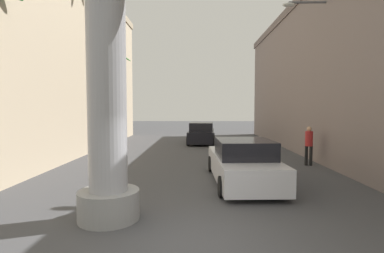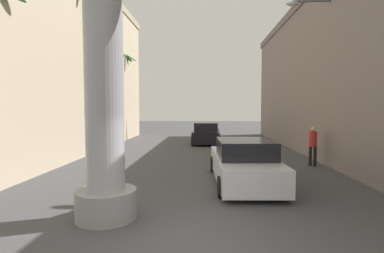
{
  "view_description": "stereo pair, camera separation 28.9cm",
  "coord_description": "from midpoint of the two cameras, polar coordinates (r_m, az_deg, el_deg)",
  "views": [
    {
      "loc": [
        0.16,
        -5.51,
        2.65
      ],
      "look_at": [
        0.0,
        4.05,
        2.05
      ],
      "focal_mm": 28.0,
      "sensor_mm": 36.0,
      "label": 1
    },
    {
      "loc": [
        0.45,
        -5.5,
        2.65
      ],
      "look_at": [
        0.0,
        4.05,
        2.05
      ],
      "focal_mm": 28.0,
      "sensor_mm": 36.0,
      "label": 2
    }
  ],
  "objects": [
    {
      "name": "street_lamp",
      "position": [
        15.08,
        25.21,
        10.37
      ],
      "size": [
        2.4,
        0.28,
        7.53
      ],
      "color": "#59595E",
      "rests_on": "ground"
    },
    {
      "name": "pedestrian_mid_right",
      "position": [
        14.68,
        22.57,
        -2.94
      ],
      "size": [
        0.46,
        0.46,
        1.8
      ],
      "color": "black",
      "rests_on": "ground"
    },
    {
      "name": "palm_tree_near_right",
      "position": [
        12.66,
        31.37,
        18.11
      ],
      "size": [
        3.44,
        3.26,
        8.89
      ],
      "color": "brown",
      "rests_on": "ground"
    },
    {
      "name": "neon_sign_pole",
      "position": [
        7.5,
        -15.44,
        17.71
      ],
      "size": [
        2.75,
        1.43,
        10.51
      ],
      "color": "#9E9EA3",
      "rests_on": "ground"
    },
    {
      "name": "car_lead",
      "position": [
        10.76,
        10.56,
        -6.89
      ],
      "size": [
        2.26,
        5.24,
        1.56
      ],
      "color": "black",
      "rests_on": "ground"
    },
    {
      "name": "building_left",
      "position": [
        20.54,
        -28.71,
        10.69
      ],
      "size": [
        8.42,
        23.64,
        10.67
      ],
      "color": "#C6B293",
      "rests_on": "ground"
    },
    {
      "name": "palm_tree_far_left",
      "position": [
        25.23,
        -12.6,
        7.4
      ],
      "size": [
        2.2,
        2.35,
        7.1
      ],
      "color": "brown",
      "rests_on": "ground"
    },
    {
      "name": "ground_plane",
      "position": [
        15.73,
        1.55,
        -6.12
      ],
      "size": [
        88.88,
        88.88,
        0.0
      ],
      "primitive_type": "plane",
      "color": "#424244"
    },
    {
      "name": "pedestrian_far_left",
      "position": [
        20.97,
        -14.79,
        -1.26
      ],
      "size": [
        0.48,
        0.48,
        1.59
      ],
      "color": "black",
      "rests_on": "ground"
    },
    {
      "name": "car_far",
      "position": [
        22.44,
        3.19,
        -1.32
      ],
      "size": [
        2.18,
        4.67,
        1.56
      ],
      "color": "black",
      "rests_on": "ground"
    },
    {
      "name": "palm_tree_mid_left",
      "position": [
        17.6,
        -21.0,
        15.24
      ],
      "size": [
        3.3,
        3.11,
        9.64
      ],
      "color": "brown",
      "rests_on": "ground"
    }
  ]
}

